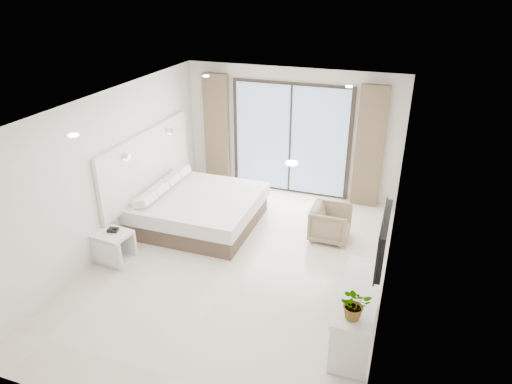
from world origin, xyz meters
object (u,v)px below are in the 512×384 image
bed (199,209)px  nightstand (114,247)px  console_desk (358,303)px  armchair (331,221)px

bed → nightstand: 1.79m
bed → console_desk: size_ratio=1.40×
bed → armchair: bearing=6.8°
console_desk → armchair: (-0.80, 2.39, -0.21)m
nightstand → armchair: 3.78m
nightstand → armchair: size_ratio=0.91×
console_desk → armchair: size_ratio=2.21×
console_desk → armchair: console_desk is taller
nightstand → console_desk: size_ratio=0.41×
armchair → console_desk: bearing=-161.1°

